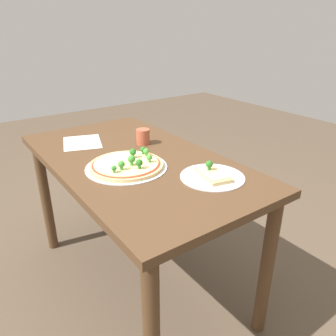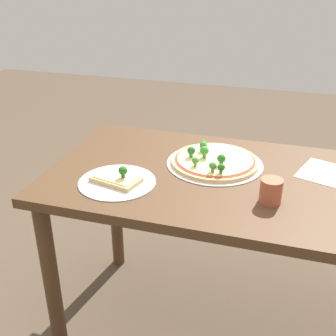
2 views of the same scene
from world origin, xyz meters
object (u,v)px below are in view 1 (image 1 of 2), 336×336
Objects in this scene: pizza_tray_whole at (127,165)px; drinking_cup at (143,137)px; dining_table at (136,178)px; pizza_tray_slice at (212,175)px.

drinking_cup is at bearing -44.64° from pizza_tray_whole.
pizza_tray_whole is at bearing 135.36° from drinking_cup.
dining_table is 3.61× the size of pizza_tray_whole.
dining_table is 4.86× the size of pizza_tray_slice.
drinking_cup is (0.23, -0.22, 0.03)m from pizza_tray_whole.
drinking_cup is (0.53, 0.02, 0.03)m from pizza_tray_slice.
pizza_tray_slice is (-0.30, -0.24, -0.00)m from pizza_tray_whole.
pizza_tray_slice reaches higher than dining_table.
pizza_tray_slice is at bearing -140.77° from pizza_tray_whole.
dining_table is 0.17m from pizza_tray_whole.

